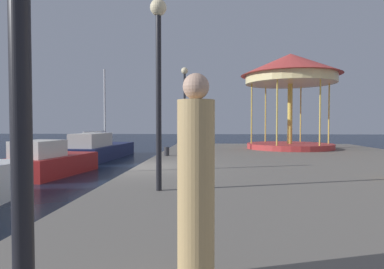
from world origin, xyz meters
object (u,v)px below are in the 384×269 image
motorboat_red (50,162)px  lamp_post_mid_promenade (159,60)px  bollard_south (167,151)px  lamp_post_far_end (185,94)px  carousel (290,78)px  sailboat_navy (100,149)px  person_far_corner (196,186)px

motorboat_red → lamp_post_mid_promenade: lamp_post_mid_promenade is taller
motorboat_red → bollard_south: 5.11m
lamp_post_mid_promenade → lamp_post_far_end: 10.57m
motorboat_red → carousel: bearing=26.2°
sailboat_navy → lamp_post_far_end: 7.20m
carousel → lamp_post_mid_promenade: (-5.66, -12.50, -1.29)m
carousel → lamp_post_mid_promenade: bearing=-114.4°
carousel → bollard_south: 9.04m
person_far_corner → sailboat_navy: bearing=111.8°
carousel → person_far_corner: (-4.63, -16.65, -3.24)m
motorboat_red → carousel: size_ratio=0.80×
lamp_post_mid_promenade → person_far_corner: (1.03, -4.14, -1.95)m
lamp_post_mid_promenade → carousel: bearing=65.6°
lamp_post_far_end → bollard_south: size_ratio=11.20×
motorboat_red → bollard_south: motorboat_red is taller
lamp_post_far_end → person_far_corner: (1.39, -14.70, -2.14)m
motorboat_red → person_far_corner: 13.01m
lamp_post_far_end → bollard_south: lamp_post_far_end is taller
motorboat_red → lamp_post_far_end: (5.58, 3.77, 3.26)m
sailboat_navy → lamp_post_mid_promenade: 15.16m
bollard_south → carousel: bearing=35.7°
motorboat_red → sailboat_navy: sailboat_navy is taller
motorboat_red → bollard_south: size_ratio=11.57×
lamp_post_far_end → motorboat_red: bearing=-146.0°
lamp_post_mid_promenade → bollard_south: 8.25m
sailboat_navy → motorboat_red: bearing=-89.0°
sailboat_navy → bollard_south: sailboat_navy is taller
sailboat_navy → carousel: carousel is taller
sailboat_navy → bollard_south: 7.75m
motorboat_red → lamp_post_mid_promenade: 9.52m
sailboat_navy → bollard_south: bearing=-48.6°
person_far_corner → lamp_post_mid_promenade: bearing=104.0°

